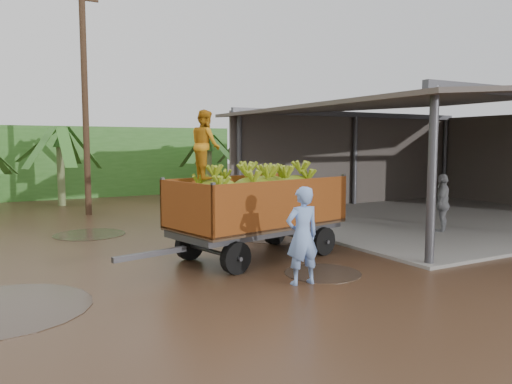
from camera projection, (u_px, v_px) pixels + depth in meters
ground at (149, 259)px, 11.87m from camera, size 100.00×100.00×0.00m
packing_shed at (439, 150)px, 18.82m from camera, size 12.78×10.80×4.76m
hedge_north at (14, 163)px, 24.70m from camera, size 22.00×3.00×3.60m
banana_trailer at (256, 205)px, 11.93m from camera, size 5.89×2.86×3.51m
man_blue at (302, 236)px, 9.68m from camera, size 0.73×0.50×1.92m
man_grey at (442, 204)px, 15.11m from camera, size 1.15×0.94×1.84m
utility_pole at (85, 99)px, 18.88m from camera, size 1.20×0.24×8.74m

